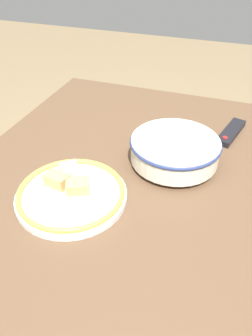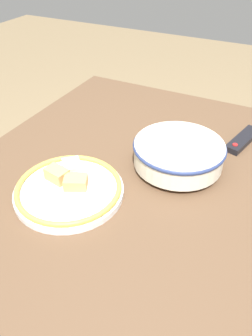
{
  "view_description": "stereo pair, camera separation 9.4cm",
  "coord_description": "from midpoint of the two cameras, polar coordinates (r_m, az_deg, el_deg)",
  "views": [
    {
      "loc": [
        0.77,
        0.25,
        1.35
      ],
      "look_at": [
        0.07,
        0.0,
        0.78
      ],
      "focal_mm": 35.0,
      "sensor_mm": 36.0,
      "label": 1
    },
    {
      "loc": [
        0.73,
        0.34,
        1.35
      ],
      "look_at": [
        0.07,
        0.0,
        0.78
      ],
      "focal_mm": 35.0,
      "sensor_mm": 36.0,
      "label": 2
    }
  ],
  "objects": [
    {
      "name": "ground_plane",
      "position": [
        1.57,
        2.92,
        -21.81
      ],
      "size": [
        8.0,
        8.0,
        0.0
      ],
      "primitive_type": "plane",
      "color": "#7F6B4C"
    },
    {
      "name": "noodle_bowl",
      "position": [
        1.0,
        11.78,
        2.42
      ],
      "size": [
        0.28,
        0.28,
        0.09
      ],
      "color": "silver",
      "rests_on": "dining_table"
    },
    {
      "name": "food_plate",
      "position": [
        0.91,
        -7.05,
        -3.64
      ],
      "size": [
        0.3,
        0.3,
        0.05
      ],
      "color": "white",
      "rests_on": "dining_table"
    },
    {
      "name": "dining_table",
      "position": [
        1.07,
        4.0,
        -3.65
      ],
      "size": [
        1.15,
        0.99,
        0.74
      ],
      "color": "brown",
      "rests_on": "ground_plane"
    },
    {
      "name": "tv_remote",
      "position": [
        1.21,
        21.83,
        4.54
      ],
      "size": [
        0.19,
        0.09,
        0.02
      ],
      "rotation": [
        0.0,
        0.0,
        4.47
      ],
      "color": "black",
      "rests_on": "dining_table"
    }
  ]
}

